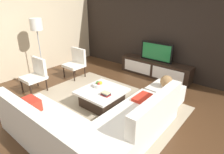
# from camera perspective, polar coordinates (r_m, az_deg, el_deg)

# --- Properties ---
(ground_plane) EXTENTS (14.00, 14.00, 0.00)m
(ground_plane) POSITION_cam_1_polar(r_m,az_deg,el_deg) (4.30, -2.86, -9.36)
(ground_plane) COLOR #4C301C
(feature_wall_back) EXTENTS (6.40, 0.12, 2.80)m
(feature_wall_back) POSITION_cam_1_polar(r_m,az_deg,el_deg) (5.96, 15.16, 13.66)
(feature_wall_back) COLOR black
(feature_wall_back) RESTS_ON ground
(side_wall_left) EXTENTS (0.12, 5.20, 2.80)m
(side_wall_left) POSITION_cam_1_polar(r_m,az_deg,el_deg) (6.41, -24.04, 13.13)
(side_wall_left) COLOR beige
(side_wall_left) RESTS_ON ground
(area_rug) EXTENTS (3.39, 2.65, 0.01)m
(area_rug) POSITION_cam_1_polar(r_m,az_deg,el_deg) (4.35, -3.85, -8.84)
(area_rug) COLOR tan
(area_rug) RESTS_ON ground
(media_console) EXTENTS (2.21, 0.45, 0.50)m
(media_console) POSITION_cam_1_polar(r_m,az_deg,el_deg) (5.98, 12.77, 2.48)
(media_console) COLOR black
(media_console) RESTS_ON ground
(television) EXTENTS (1.01, 0.06, 0.56)m
(television) POSITION_cam_1_polar(r_m,az_deg,el_deg) (5.82, 13.23, 7.38)
(television) COLOR black
(television) RESTS_ON media_console
(sectional_couch) EXTENTS (2.42, 2.44, 0.81)m
(sectional_couch) POSITION_cam_1_polar(r_m,az_deg,el_deg) (3.34, -6.13, -14.48)
(sectional_couch) COLOR white
(sectional_couch) RESTS_ON ground
(coffee_table) EXTENTS (0.92, 0.96, 0.38)m
(coffee_table) POSITION_cam_1_polar(r_m,az_deg,el_deg) (4.31, -3.00, -6.09)
(coffee_table) COLOR black
(coffee_table) RESTS_ON ground
(accent_chair_near) EXTENTS (0.53, 0.52, 0.87)m
(accent_chair_near) POSITION_cam_1_polar(r_m,az_deg,el_deg) (5.24, -21.94, 1.12)
(accent_chair_near) COLOR black
(accent_chair_near) RESTS_ON ground
(floor_lamp) EXTENTS (0.33, 0.33, 1.76)m
(floor_lamp) POSITION_cam_1_polar(r_m,az_deg,el_deg) (5.76, -21.76, 13.52)
(floor_lamp) COLOR #A5A5AA
(floor_lamp) RESTS_ON ground
(ottoman) EXTENTS (0.70, 0.70, 0.40)m
(ottoman) POSITION_cam_1_polar(r_m,az_deg,el_deg) (4.58, 15.62, -5.16)
(ottoman) COLOR white
(ottoman) RESTS_ON ground
(fruit_bowl) EXTENTS (0.28, 0.28, 0.13)m
(fruit_bowl) POSITION_cam_1_polar(r_m,az_deg,el_deg) (4.38, -3.90, -2.23)
(fruit_bowl) COLOR silver
(fruit_bowl) RESTS_ON coffee_table
(accent_chair_far) EXTENTS (0.56, 0.50, 0.87)m
(accent_chair_far) POSITION_cam_1_polar(r_m,az_deg,el_deg) (5.85, -10.78, 4.70)
(accent_chair_far) COLOR black
(accent_chair_far) RESTS_ON ground
(decorative_ball) EXTENTS (0.28, 0.28, 0.28)m
(decorative_ball) POSITION_cam_1_polar(r_m,az_deg,el_deg) (4.43, 16.09, -1.29)
(decorative_ball) COLOR #997247
(decorative_ball) RESTS_ON ottoman
(book_stack) EXTENTS (0.19, 0.15, 0.08)m
(book_stack) POSITION_cam_1_polar(r_m,az_deg,el_deg) (4.00, -1.86, -5.05)
(book_stack) COLOR maroon
(book_stack) RESTS_ON coffee_table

